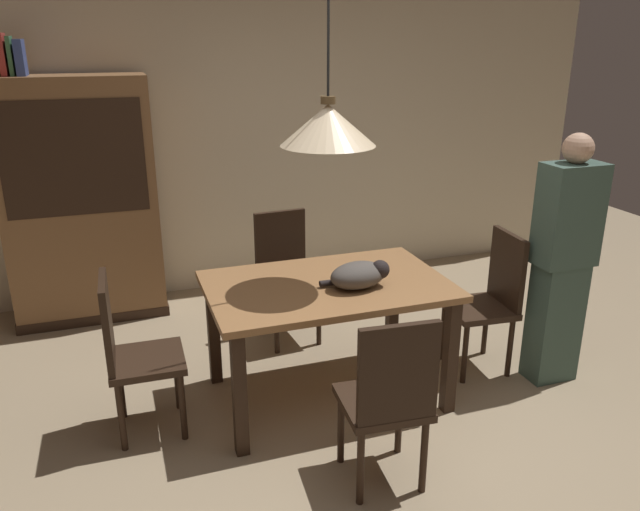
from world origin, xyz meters
The scene contains 14 objects.
ground centered at (0.00, 0.00, 0.00)m, with size 10.00×10.00×0.00m, color #998466.
back_wall centered at (0.00, 2.65, 1.45)m, with size 6.40×0.10×2.90m, color beige.
dining_table centered at (-0.04, 0.59, 0.65)m, with size 1.40×0.90×0.75m.
chair_right_side centered at (1.09, 0.59, 0.51)m, with size 0.43×0.43×0.93m.
chair_far_back centered at (-0.05, 1.47, 0.51)m, with size 0.43×0.43×0.93m.
chair_left_side centered at (-1.17, 0.60, 0.51)m, with size 0.41×0.41×0.93m.
chair_near_front centered at (-0.05, -0.28, 0.51)m, with size 0.43×0.43×0.93m.
cat_sleeping centered at (0.11, 0.47, 0.83)m, with size 0.40×0.27×0.16m.
pendant_lamp centered at (-0.04, 0.59, 1.66)m, with size 0.52×0.52×1.30m.
hutch_bookcase centered at (-1.40, 2.32, 0.89)m, with size 1.12×0.45×1.85m.
book_red_tall centered at (-1.77, 2.32, 1.99)m, with size 0.04×0.22×0.28m, color #B73833.
book_green_slim centered at (-1.72, 2.32, 1.98)m, with size 0.03×0.20×0.26m, color #427A4C.
book_blue_wide centered at (-1.66, 2.32, 1.97)m, with size 0.06×0.24×0.24m, color #384C93.
person_standing centered at (1.40, 0.33, 0.80)m, with size 0.36×0.22×1.59m.
Camera 1 is at (-1.18, -2.57, 2.11)m, focal length 34.88 mm.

